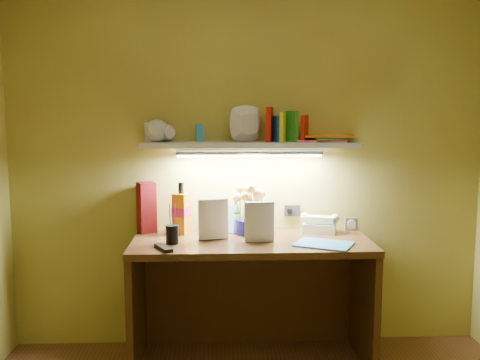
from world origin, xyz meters
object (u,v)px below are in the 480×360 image
(flower_bouquet, at_px, (250,208))
(whisky_bottle, at_px, (181,208))
(telephone, at_px, (320,223))
(desk_clock, at_px, (351,224))
(desk, at_px, (251,301))

(flower_bouquet, bearing_deg, whisky_bottle, 176.22)
(telephone, distance_m, desk_clock, 0.22)
(whisky_bottle, bearing_deg, desk, -23.56)
(desk, bearing_deg, whisky_bottle, 156.44)
(flower_bouquet, xyz_separation_m, desk_clock, (0.65, 0.08, -0.12))
(telephone, xyz_separation_m, whisky_bottle, (-0.86, 0.00, 0.10))
(desk_clock, height_order, whisky_bottle, whisky_bottle)
(desk, xyz_separation_m, flower_bouquet, (-0.00, 0.16, 0.54))
(desk, height_order, whisky_bottle, whisky_bottle)
(flower_bouquet, distance_m, whisky_bottle, 0.42)
(flower_bouquet, height_order, telephone, flower_bouquet)
(desk, height_order, telephone, telephone)
(desk_clock, bearing_deg, flower_bouquet, -170.42)
(desk_clock, bearing_deg, desk, -157.50)
(telephone, relative_size, desk_clock, 2.50)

